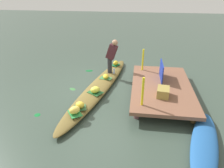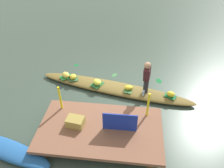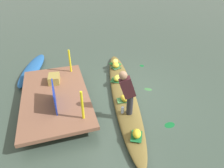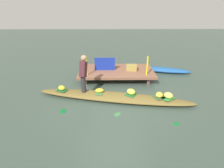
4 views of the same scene
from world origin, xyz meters
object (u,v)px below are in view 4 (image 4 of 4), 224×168
banana_bunch_1 (62,88)px  vendor_person (83,72)px  vendor_boat (114,97)px  moored_boat (163,70)px  banana_bunch_2 (168,95)px  banana_bunch_0 (131,92)px  market_banner (105,64)px  banana_bunch_4 (99,90)px  produce_crate (132,68)px  water_bottle (86,87)px  banana_bunch_3 (159,95)px

banana_bunch_1 → vendor_person: vendor_person is taller
vendor_boat → moored_boat: (2.42, 2.71, 0.01)m
banana_bunch_2 → moored_boat: bearing=77.4°
banana_bunch_0 → banana_bunch_2: (1.16, -0.28, 0.00)m
moored_boat → banana_bunch_0: size_ratio=8.57×
banana_bunch_1 → market_banner: market_banner is taller
banana_bunch_1 → banana_bunch_4: size_ratio=0.86×
vendor_boat → moored_boat: moored_boat is taller
moored_boat → banana_bunch_0: (-1.83, -2.72, 0.19)m
vendor_boat → banana_bunch_1: (-1.81, 0.33, 0.19)m
vendor_boat → vendor_person: 1.32m
banana_bunch_4 → vendor_person: bearing=165.3°
banana_bunch_2 → vendor_boat: bearing=170.5°
produce_crate → banana_bunch_4: bearing=-125.5°
water_bottle → market_banner: 1.77m
banana_bunch_4 → moored_boat: bearing=41.6°
vendor_person → market_banner: vendor_person is taller
moored_boat → banana_bunch_1: bearing=-135.1°
market_banner → water_bottle: bearing=-111.5°
vendor_person → water_bottle: vendor_person is taller
banana_bunch_0 → banana_bunch_3: banana_bunch_0 is taller
banana_bunch_1 → banana_bunch_4: 1.34m
banana_bunch_3 → vendor_person: 2.60m
water_bottle → moored_boat: bearing=34.8°
vendor_person → produce_crate: 2.51m
vendor_person → banana_bunch_4: bearing=-14.7°
vendor_person → market_banner: 1.85m
banana_bunch_1 → produce_crate: (2.63, 1.63, 0.19)m
banana_bunch_2 → produce_crate: produce_crate is taller
produce_crate → banana_bunch_2: bearing=-67.5°
vendor_boat → market_banner: bearing=111.0°
banana_bunch_1 → vendor_person: size_ratio=0.20×
banana_bunch_2 → banana_bunch_3: 0.28m
moored_boat → water_bottle: (-3.37, -2.35, 0.18)m
banana_bunch_4 → vendor_boat: bearing=-16.3°
moored_boat → banana_bunch_0: 3.29m
water_bottle → banana_bunch_4: bearing=-25.4°
vendor_boat → produce_crate: produce_crate is taller
moored_boat → market_banner: market_banner is taller
banana_bunch_2 → banana_bunch_1: bearing=170.0°
banana_bunch_4 → water_bottle: size_ratio=1.60×
banana_bunch_0 → vendor_person: vendor_person is taller
banana_bunch_0 → banana_bunch_1: (-2.39, 0.34, -0.01)m
vendor_boat → banana_bunch_2: size_ratio=18.43×
vendor_boat → banana_bunch_3: (1.47, -0.23, 0.19)m
banana_bunch_1 → banana_bunch_2: 3.61m
produce_crate → moored_boat: bearing=25.3°
banana_bunch_0 → banana_bunch_2: bearing=-13.8°
water_bottle → banana_bunch_1: bearing=-177.7°
banana_bunch_3 → produce_crate: 2.29m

